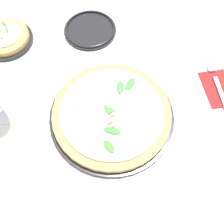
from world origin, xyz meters
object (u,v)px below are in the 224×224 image
object	(u,v)px
fork	(218,85)
side_plate_white	(90,29)
pizza_arugula_main	(112,114)
pizza_personal_side	(6,38)

from	to	relation	value
fork	side_plate_white	xyz separation A→B (m)	(0.34, 0.30, 0.00)
pizza_arugula_main	side_plate_white	size ratio (longest dim) A/B	1.97
pizza_personal_side	fork	world-z (taller)	pizza_personal_side
pizza_personal_side	side_plate_white	size ratio (longest dim) A/B	0.98
pizza_arugula_main	fork	distance (m)	0.33
pizza_arugula_main	fork	world-z (taller)	pizza_arugula_main
side_plate_white	pizza_arugula_main	bearing A→B (deg)	174.19
pizza_personal_side	side_plate_white	xyz separation A→B (m)	(-0.04, -0.27, -0.01)
pizza_arugula_main	side_plate_white	xyz separation A→B (m)	(0.33, -0.03, -0.01)
pizza_personal_side	side_plate_white	world-z (taller)	pizza_personal_side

